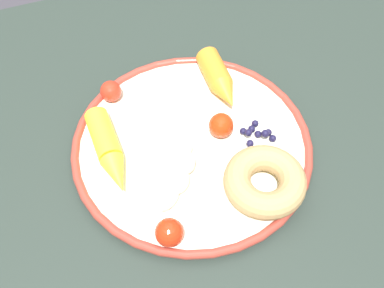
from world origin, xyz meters
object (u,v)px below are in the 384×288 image
object	(u,v)px
donut	(265,181)
blueberry_pile	(257,133)
carrot_yellow	(109,152)
tomato_far	(221,125)
tomato_mid	(111,91)
dining_table	(166,163)
banana	(180,163)
plate	(192,145)
tomato_near	(169,232)
carrot_orange	(219,80)

from	to	relation	value
donut	blueberry_pile	xyz separation A→B (m)	(-0.03, -0.08, -0.01)
carrot_yellow	tomato_far	world-z (taller)	tomato_far
carrot_yellow	tomato_mid	world-z (taller)	carrot_yellow
dining_table	banana	world-z (taller)	banana
tomato_mid	tomato_far	distance (m)	0.18
blueberry_pile	tomato_mid	distance (m)	0.23
carrot_yellow	blueberry_pile	world-z (taller)	carrot_yellow
carrot_yellow	plate	bearing A→B (deg)	172.46
dining_table	tomato_near	distance (m)	0.21
plate	tomato_near	distance (m)	0.15
blueberry_pile	carrot_orange	bearing A→B (deg)	-81.01
banana	tomato_far	distance (m)	0.08
carrot_yellow	donut	bearing A→B (deg)	147.24
carrot_yellow	donut	xyz separation A→B (m)	(-0.18, 0.12, 0.00)
carrot_orange	tomato_far	bearing A→B (deg)	69.75
carrot_orange	tomato_near	bearing A→B (deg)	54.42
banana	tomato_mid	distance (m)	0.16
tomato_mid	tomato_far	bearing A→B (deg)	137.87
plate	tomato_near	size ratio (longest dim) A/B	9.52
tomato_near	tomato_mid	size ratio (longest dim) A/B	1.12
dining_table	carrot_orange	world-z (taller)	carrot_orange
plate	carrot_orange	bearing A→B (deg)	-131.47
tomato_near	donut	bearing A→B (deg)	-169.74
blueberry_pile	tomato_near	world-z (taller)	tomato_near
donut	tomato_far	xyz separation A→B (m)	(0.02, -0.10, -0.00)
tomato_far	blueberry_pile	bearing A→B (deg)	153.07
donut	tomato_mid	xyz separation A→B (m)	(0.15, -0.22, -0.00)
banana	carrot_yellow	size ratio (longest dim) A/B	1.06
plate	banana	world-z (taller)	banana
carrot_orange	tomato_far	world-z (taller)	same
carrot_orange	tomato_far	distance (m)	0.09
dining_table	tomato_near	world-z (taller)	tomato_near
tomato_near	tomato_mid	bearing A→B (deg)	-87.80
blueberry_pile	tomato_near	size ratio (longest dim) A/B	1.24
carrot_yellow	dining_table	bearing A→B (deg)	-160.47
carrot_orange	donut	size ratio (longest dim) A/B	1.02
carrot_orange	carrot_yellow	world-z (taller)	carrot_orange
dining_table	blueberry_pile	size ratio (longest dim) A/B	27.31
donut	carrot_orange	bearing A→B (deg)	-93.41
plate	donut	world-z (taller)	donut
carrot_orange	tomato_far	size ratio (longest dim) A/B	3.11
tomato_near	tomato_far	world-z (taller)	same
tomato_near	carrot_yellow	bearing A→B (deg)	-74.32
plate	donut	distance (m)	0.12
dining_table	donut	size ratio (longest dim) A/B	11.18
dining_table	tomato_far	world-z (taller)	tomato_far
carrot_yellow	tomato_mid	bearing A→B (deg)	-105.64
carrot_orange	tomato_mid	distance (m)	0.17
tomato_mid	tomato_far	world-z (taller)	tomato_far
dining_table	plate	xyz separation A→B (m)	(-0.03, 0.05, 0.10)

